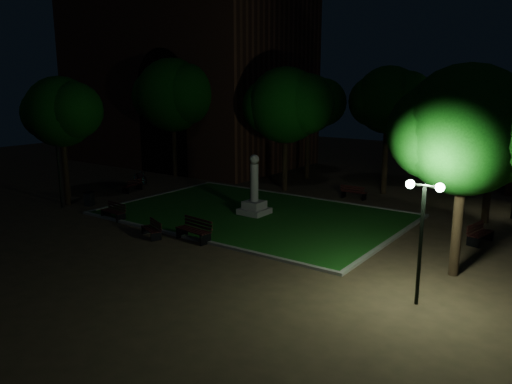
% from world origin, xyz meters
% --- Properties ---
extents(ground, '(80.00, 80.00, 0.00)m').
position_xyz_m(ground, '(0.00, 0.00, 0.00)').
color(ground, '#453523').
extents(lawn, '(15.00, 10.00, 0.08)m').
position_xyz_m(lawn, '(0.00, 2.00, 0.04)').
color(lawn, '#174E13').
rests_on(lawn, ground).
extents(lawn_kerb, '(15.40, 10.40, 0.12)m').
position_xyz_m(lawn_kerb, '(0.00, 2.00, 0.06)').
color(lawn_kerb, slate).
rests_on(lawn_kerb, ground).
extents(monument, '(1.40, 1.40, 3.20)m').
position_xyz_m(monument, '(0.00, 2.00, 0.96)').
color(monument, gray).
rests_on(monument, lawn).
extents(building_main, '(20.00, 12.00, 15.00)m').
position_xyz_m(building_main, '(-15.86, 13.79, 7.38)').
color(building_main, '#562F21').
rests_on(building_main, ground).
extents(tree_west, '(4.83, 3.94, 7.33)m').
position_xyz_m(tree_west, '(-10.12, -2.40, 5.34)').
color(tree_west, black).
rests_on(tree_west, ground).
extents(tree_north_wl, '(5.97, 4.87, 7.98)m').
position_xyz_m(tree_north_wl, '(-2.03, 8.38, 5.54)').
color(tree_north_wl, black).
rests_on(tree_north_wl, ground).
extents(tree_north_er, '(5.09, 4.15, 7.99)m').
position_xyz_m(tree_north_er, '(3.66, 11.18, 5.90)').
color(tree_north_er, black).
rests_on(tree_north_er, ground).
extents(tree_ne, '(5.10, 4.16, 6.69)m').
position_xyz_m(tree_ne, '(10.43, 7.65, 4.60)').
color(tree_ne, black).
rests_on(tree_ne, ground).
extents(tree_east, '(5.62, 4.59, 7.62)m').
position_xyz_m(tree_east, '(11.04, -0.63, 5.32)').
color(tree_east, black).
rests_on(tree_east, ground).
extents(tree_nw, '(6.58, 5.37, 8.75)m').
position_xyz_m(tree_nw, '(-11.37, 7.70, 6.07)').
color(tree_nw, black).
rests_on(tree_nw, ground).
extents(tree_far_north, '(5.18, 4.23, 7.61)m').
position_xyz_m(tree_far_north, '(-2.93, 12.83, 5.48)').
color(tree_far_north, black).
rests_on(tree_far_north, ground).
extents(lamppost_sw, '(1.18, 0.28, 4.40)m').
position_xyz_m(lamppost_sw, '(-9.81, -3.06, 3.08)').
color(lamppost_sw, black).
rests_on(lamppost_sw, ground).
extents(lamppost_se, '(1.18, 0.28, 4.00)m').
position_xyz_m(lamppost_se, '(10.64, -3.90, 2.84)').
color(lamppost_se, black).
rests_on(lamppost_se, ground).
extents(lamppost_nw, '(1.18, 0.28, 4.60)m').
position_xyz_m(lamppost_nw, '(-12.75, 9.46, 3.20)').
color(lamppost_nw, black).
rests_on(lamppost_nw, ground).
extents(bench_near_left, '(1.50, 1.01, 0.78)m').
position_xyz_m(bench_near_left, '(-1.54, -3.87, 0.37)').
color(bench_near_left, black).
rests_on(bench_near_left, ground).
extents(bench_near_right, '(1.88, 0.83, 1.00)m').
position_xyz_m(bench_near_right, '(0.39, -3.12, 0.47)').
color(bench_near_right, black).
rests_on(bench_near_right, ground).
extents(bench_west_near, '(1.59, 0.68, 0.85)m').
position_xyz_m(bench_west_near, '(-5.46, -2.88, 0.40)').
color(bench_west_near, black).
rests_on(bench_west_near, ground).
extents(bench_left_side, '(0.77, 1.58, 0.83)m').
position_xyz_m(bench_left_side, '(-9.92, 2.23, 0.39)').
color(bench_left_side, black).
rests_on(bench_left_side, ground).
extents(bench_right_side, '(0.88, 1.69, 0.88)m').
position_xyz_m(bench_right_side, '(10.84, 3.93, 0.42)').
color(bench_right_side, black).
rests_on(bench_right_side, ground).
extents(bench_far_side, '(1.55, 0.56, 0.85)m').
position_xyz_m(bench_far_side, '(2.67, 8.63, 0.40)').
color(bench_far_side, black).
rests_on(bench_far_side, ground).
extents(trash_bin, '(0.64, 0.64, 0.83)m').
position_xyz_m(trash_bin, '(-8.97, -1.83, 0.42)').
color(trash_bin, black).
rests_on(trash_bin, ground).
extents(bicycle, '(1.86, 0.98, 0.93)m').
position_xyz_m(bicycle, '(-11.66, 4.40, 0.47)').
color(bicycle, black).
rests_on(bicycle, ground).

